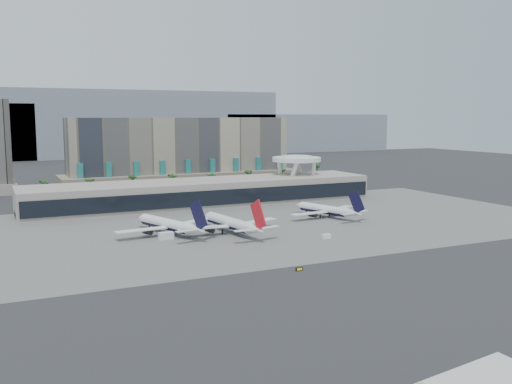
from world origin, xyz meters
name	(u,v)px	position (x,y,z in m)	size (l,w,h in m)	color
ground	(325,253)	(0.00, 0.00, 0.00)	(900.00, 900.00, 0.00)	#232326
apron_pad	(251,224)	(0.00, 55.00, 0.03)	(260.00, 130.00, 0.06)	#5B5B59
mountain_ridge	(111,128)	(27.88, 470.00, 29.89)	(680.00, 60.00, 70.00)	gray
hotel	(182,160)	(10.00, 174.41, 16.81)	(140.00, 30.00, 42.00)	tan
terminal	(204,191)	(0.00, 109.84, 6.52)	(170.00, 32.50, 14.50)	#AEA599
saucer_structure	(296,162)	(55.00, 116.00, 18.45)	(26.00, 26.00, 21.89)	white
palm_row	(193,176)	(7.00, 145.00, 10.50)	(157.80, 2.80, 13.10)	brown
airliner_left	(169,224)	(-35.97, 49.05, 3.69)	(39.51, 40.86, 14.63)	white
airliner_centre	(231,223)	(-14.52, 41.08, 3.76)	(41.59, 43.07, 14.90)	white
airliner_right	(326,210)	(34.96, 54.35, 3.32)	(35.75, 37.03, 13.15)	white
service_vehicle_a	(166,236)	(-39.33, 41.07, 1.26)	(5.17, 2.53, 2.53)	silver
service_vehicle_b	(326,236)	(12.08, 18.21, 0.77)	(2.98, 1.70, 1.53)	white
taxiway_sign	(299,269)	(-17.56, -14.63, 0.51)	(2.30, 0.46, 1.04)	black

